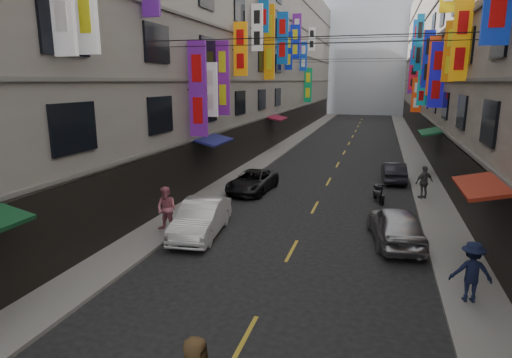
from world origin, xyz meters
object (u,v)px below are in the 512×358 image
Objects in this scene: car_right_far at (394,172)px; pedestrian_rfar at (424,182)px; car_left_mid at (201,218)px; car_right_mid at (396,225)px; pedestrian_rnear at (472,272)px; pedestrian_lfar at (167,209)px; car_left_far at (252,181)px; scooter_far_right at (378,194)px.

pedestrian_rfar is (1.45, -4.18, 0.38)m from car_right_far.
car_right_mid reaches higher than car_left_mid.
car_right_mid is 4.87m from pedestrian_rnear.
car_left_mid is 1.53m from pedestrian_lfar.
car_left_mid is 7.55m from car_left_far.
car_right_mid is 7.23m from pedestrian_rfar.
pedestrian_lfar is at bearing -179.81° from car_left_mid.
car_left_far is 10.00m from car_right_mid.
pedestrian_rnear is (9.73, -10.70, 0.40)m from car_left_far.
pedestrian_lfar reaches higher than pedestrian_rnear.
car_right_far is at bearing -104.31° from pedestrian_rfar.
car_right_mid is (7.80, 1.31, 0.01)m from car_left_mid.
pedestrian_rnear reaches higher than car_right_far.
pedestrian_rnear is at bearing 57.91° from pedestrian_rfar.
car_left_mid is at bearing 13.51° from pedestrian_lfar.
car_right_mid is (0.69, -6.09, 0.31)m from scooter_far_right.
car_left_far is at bearing -28.69° from pedestrian_rfar.
scooter_far_right is 11.48m from pedestrian_lfar.
pedestrian_lfar reaches higher than car_left_mid.
car_right_far is 15.78m from pedestrian_rnear.
pedestrian_rfar is (9.45, 0.79, 0.40)m from car_left_far.
car_right_far is at bearing 60.24° from pedestrian_lfar.
scooter_far_right is at bearing 39.81° from car_left_mid.
car_left_far is 2.49× the size of pedestrian_rnear.
car_left_far is 1.01× the size of car_right_mid.
pedestrian_lfar is at bearing 49.91° from car_right_far.
car_right_far is at bearing -114.80° from scooter_far_right.
scooter_far_right is 6.14m from car_right_mid.
car_right_mid is (7.80, -6.25, 0.13)m from car_left_far.
pedestrian_rnear reaches higher than car_left_mid.
pedestrian_rfar is at bearing -173.04° from scooter_far_right.
car_left_far is 9.49m from pedestrian_rfar.
pedestrian_lfar reaches higher than car_left_far.
car_right_far reaches higher than scooter_far_right.
car_left_mid is 1.02× the size of car_right_mid.
car_left_mid reaches higher than car_left_far.
car_right_mid is at bearing 3.19° from car_left_mid.
car_right_mid reaches higher than car_left_far.
car_left_mid is at bearing 31.10° from scooter_far_right.
scooter_far_right is 0.39× the size of car_left_mid.
scooter_far_right is 10.89m from pedestrian_rnear.
car_right_mid is at bearing 81.42° from scooter_far_right.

